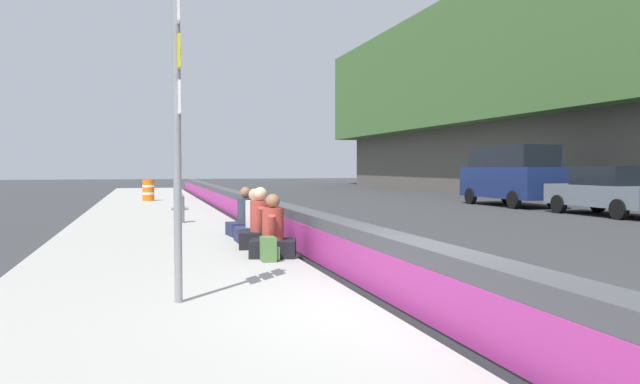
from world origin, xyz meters
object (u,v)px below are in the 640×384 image
(construction_barrel, at_px, (148,190))
(parked_car_fourth, at_px, (511,174))
(fire_hydrant, at_px, (180,206))
(backpack, at_px, (269,249))
(parked_car_third, at_px, (609,191))
(seated_person_middle, at_px, (261,229))
(seated_person_far, at_px, (246,220))
(route_sign_post, at_px, (177,117))
(seated_person_rear, at_px, (255,225))
(seated_person_foreground, at_px, (273,237))

(construction_barrel, distance_m, parked_car_fourth, 16.00)
(construction_barrel, xyz_separation_m, parked_car_fourth, (-5.79, -14.90, 0.73))
(fire_hydrant, distance_m, backpack, 7.48)
(construction_barrel, distance_m, parked_car_third, 18.85)
(seated_person_middle, distance_m, parked_car_fourth, 17.28)
(seated_person_far, relative_size, construction_barrel, 1.14)
(route_sign_post, xyz_separation_m, parked_car_third, (10.27, -14.89, -1.37))
(seated_person_middle, height_order, seated_person_rear, seated_person_middle)
(fire_hydrant, bearing_deg, construction_barrel, 3.83)
(seated_person_middle, height_order, seated_person_far, seated_person_middle)
(route_sign_post, height_order, seated_person_rear, route_sign_post)
(seated_person_middle, bearing_deg, parked_car_fourth, -48.62)
(backpack, bearing_deg, seated_person_far, -3.55)
(seated_person_foreground, height_order, construction_barrel, seated_person_foreground)
(fire_hydrant, height_order, seated_person_foreground, seated_person_foreground)
(seated_person_middle, relative_size, seated_person_rear, 1.06)
(route_sign_post, xyz_separation_m, seated_person_foreground, (3.17, -1.74, -1.76))
(route_sign_post, distance_m, fire_hydrant, 10.24)
(seated_person_far, bearing_deg, seated_person_middle, 178.37)
(fire_hydrant, relative_size, parked_car_fourth, 0.17)
(seated_person_far, distance_m, parked_car_third, 13.61)
(route_sign_post, relative_size, seated_person_rear, 3.31)
(route_sign_post, distance_m, backpack, 3.64)
(seated_person_middle, xyz_separation_m, construction_barrel, (17.20, 1.95, 0.12))
(seated_person_rear, xyz_separation_m, construction_barrel, (16.19, 2.01, 0.14))
(backpack, distance_m, parked_car_third, 15.34)
(parked_car_fourth, bearing_deg, parked_car_third, -177.99)
(seated_person_foreground, relative_size, parked_car_fourth, 0.21)
(seated_person_middle, xyz_separation_m, seated_person_rear, (1.01, -0.06, -0.02))
(seated_person_middle, distance_m, seated_person_rear, 1.01)
(seated_person_rear, relative_size, backpack, 2.72)
(route_sign_post, bearing_deg, fire_hydrant, -3.19)
(fire_hydrant, relative_size, seated_person_far, 0.81)
(parked_car_fourth, bearing_deg, construction_barrel, 68.76)
(parked_car_third, bearing_deg, seated_person_rear, 110.50)
(construction_barrel, height_order, parked_car_third, parked_car_third)
(route_sign_post, height_order, seated_person_far, route_sign_post)
(seated_person_far, bearing_deg, seated_person_rear, -179.95)
(route_sign_post, distance_m, seated_person_rear, 5.94)
(seated_person_middle, height_order, parked_car_fourth, parked_car_fourth)
(parked_car_fourth, bearing_deg, seated_person_middle, 131.38)
(backpack, bearing_deg, seated_person_rear, -5.07)
(seated_person_rear, xyz_separation_m, backpack, (-2.70, 0.24, -0.15))
(seated_person_middle, height_order, backpack, seated_person_middle)
(construction_barrel, bearing_deg, parked_car_fourth, -111.24)
(route_sign_post, bearing_deg, parked_car_third, -55.39)
(seated_person_far, distance_m, backpack, 3.86)
(seated_person_foreground, distance_m, seated_person_far, 3.36)
(seated_person_middle, bearing_deg, backpack, 174.02)
(seated_person_far, bearing_deg, fire_hydrant, 19.22)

